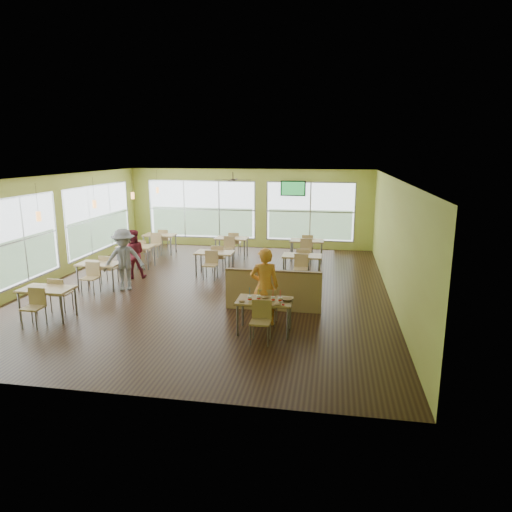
% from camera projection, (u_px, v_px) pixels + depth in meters
% --- Properties ---
extents(room, '(12.00, 12.04, 3.20)m').
position_uv_depth(room, '(211.00, 234.00, 12.90)').
color(room, black).
rests_on(room, ground).
extents(window_bays, '(9.24, 10.24, 2.38)m').
position_uv_depth(window_bays, '(162.00, 220.00, 16.31)').
color(window_bays, white).
rests_on(window_bays, room).
extents(main_table, '(1.22, 1.52, 0.87)m').
position_uv_depth(main_table, '(264.00, 305.00, 9.91)').
color(main_table, tan).
rests_on(main_table, floor).
extents(half_wall_divider, '(2.40, 0.14, 1.04)m').
position_uv_depth(half_wall_divider, '(273.00, 290.00, 11.33)').
color(half_wall_divider, tan).
rests_on(half_wall_divider, floor).
extents(dining_tables, '(6.92, 8.72, 0.87)m').
position_uv_depth(dining_tables, '(194.00, 253.00, 14.93)').
color(dining_tables, tan).
rests_on(dining_tables, floor).
extents(pendant_lights, '(0.11, 7.31, 0.86)m').
position_uv_depth(pendant_lights, '(114.00, 200.00, 13.88)').
color(pendant_lights, '#2D2119').
rests_on(pendant_lights, ceiling).
extents(ceiling_fan, '(1.25, 1.25, 0.29)m').
position_uv_depth(ceiling_fan, '(233.00, 180.00, 15.48)').
color(ceiling_fan, '#2D2119').
rests_on(ceiling_fan, ceiling).
extents(tv_backwall, '(1.00, 0.07, 0.60)m').
position_uv_depth(tv_backwall, '(293.00, 188.00, 18.08)').
color(tv_backwall, black).
rests_on(tv_backwall, wall_back).
extents(man_plaid, '(0.74, 0.57, 1.80)m').
position_uv_depth(man_plaid, '(264.00, 287.00, 10.32)').
color(man_plaid, orange).
rests_on(man_plaid, floor).
extents(patron_maroon, '(0.91, 0.83, 1.53)m').
position_uv_depth(patron_maroon, '(133.00, 254.00, 14.21)').
color(patron_maroon, maroon).
rests_on(patron_maroon, floor).
extents(patron_grey, '(1.30, 1.01, 1.78)m').
position_uv_depth(patron_grey, '(124.00, 260.00, 12.95)').
color(patron_grey, slate).
rests_on(patron_grey, floor).
extents(cup_blue, '(0.10, 0.10, 0.35)m').
position_uv_depth(cup_blue, '(250.00, 299.00, 9.74)').
color(cup_blue, white).
rests_on(cup_blue, main_table).
extents(cup_yellow, '(0.10, 0.10, 0.35)m').
position_uv_depth(cup_yellow, '(259.00, 298.00, 9.79)').
color(cup_yellow, white).
rests_on(cup_yellow, main_table).
extents(cup_red_near, '(0.09, 0.09, 0.32)m').
position_uv_depth(cup_red_near, '(273.00, 299.00, 9.73)').
color(cup_red_near, white).
rests_on(cup_red_near, main_table).
extents(cup_red_far, '(0.08, 0.08, 0.30)m').
position_uv_depth(cup_red_far, '(280.00, 300.00, 9.71)').
color(cup_red_far, white).
rests_on(cup_red_far, main_table).
extents(food_basket, '(0.24, 0.24, 0.05)m').
position_uv_depth(food_basket, '(287.00, 300.00, 9.80)').
color(food_basket, black).
rests_on(food_basket, main_table).
extents(ketchup_cup, '(0.06, 0.06, 0.02)m').
position_uv_depth(ketchup_cup, '(283.00, 305.00, 9.55)').
color(ketchup_cup, '#AC120F').
rests_on(ketchup_cup, main_table).
extents(wrapper_left, '(0.17, 0.15, 0.04)m').
position_uv_depth(wrapper_left, '(242.00, 301.00, 9.75)').
color(wrapper_left, '#9F7A4D').
rests_on(wrapper_left, main_table).
extents(wrapper_mid, '(0.19, 0.18, 0.05)m').
position_uv_depth(wrapper_mid, '(265.00, 297.00, 9.99)').
color(wrapper_mid, '#9F7A4D').
rests_on(wrapper_mid, main_table).
extents(wrapper_right, '(0.18, 0.17, 0.04)m').
position_uv_depth(wrapper_right, '(278.00, 304.00, 9.55)').
color(wrapper_right, '#9F7A4D').
rests_on(wrapper_right, main_table).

